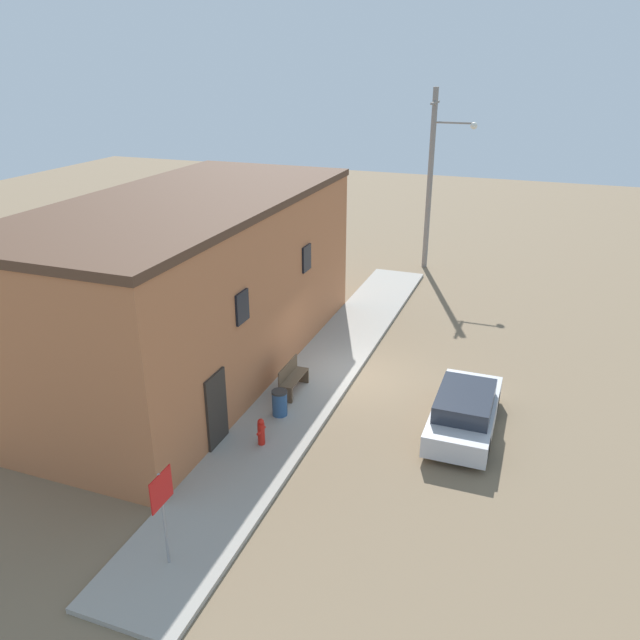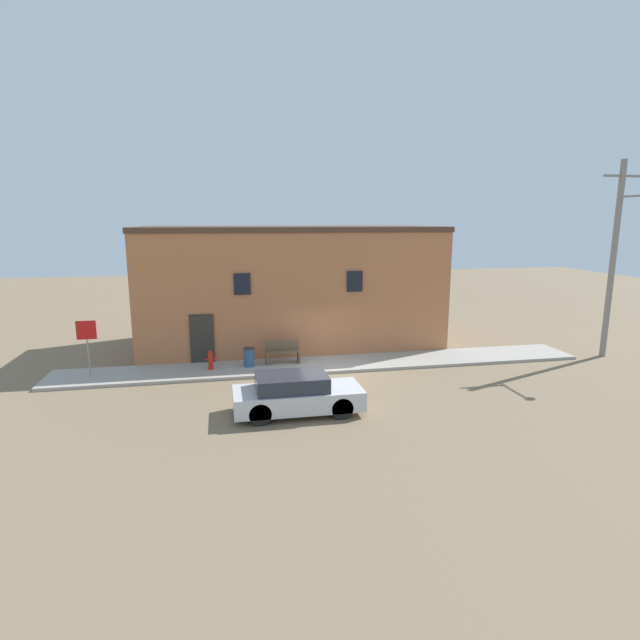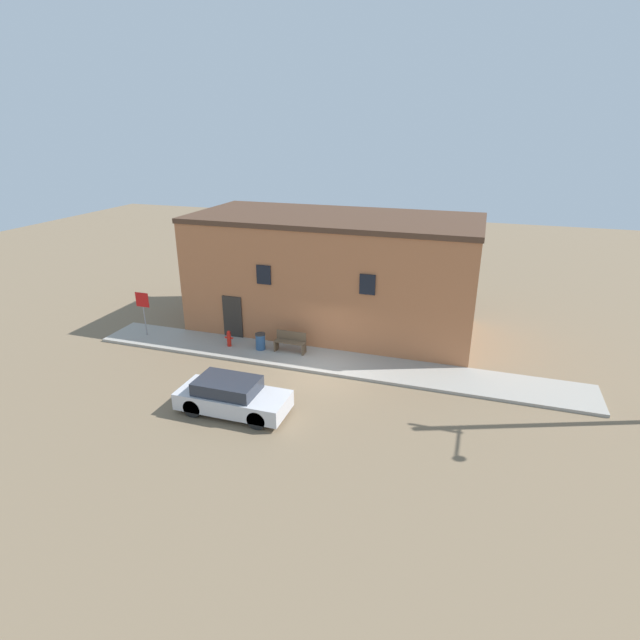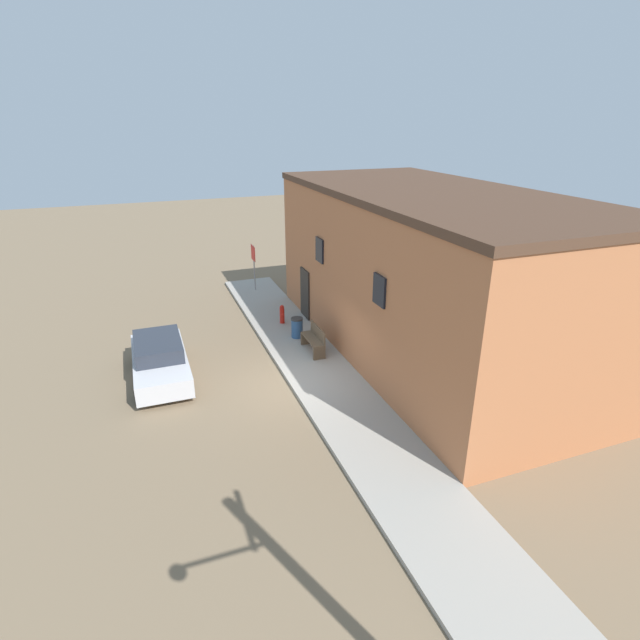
{
  "view_description": "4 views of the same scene",
  "coord_description": "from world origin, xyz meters",
  "px_view_note": "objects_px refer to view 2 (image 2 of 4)",
  "views": [
    {
      "loc": [
        -17.67,
        -5.21,
        9.76
      ],
      "look_at": [
        -0.28,
        1.18,
        2.0
      ],
      "focal_mm": 35.0,
      "sensor_mm": 36.0,
      "label": 1
    },
    {
      "loc": [
        -4.24,
        -18.75,
        6.07
      ],
      "look_at": [
        -0.28,
        1.18,
        2.0
      ],
      "focal_mm": 28.0,
      "sensor_mm": 36.0,
      "label": 2
    },
    {
      "loc": [
        5.96,
        -17.93,
        9.8
      ],
      "look_at": [
        -0.28,
        1.18,
        2.0
      ],
      "focal_mm": 28.0,
      "sensor_mm": 36.0,
      "label": 3
    },
    {
      "loc": [
        13.55,
        -4.0,
        8.08
      ],
      "look_at": [
        -0.28,
        1.18,
        2.0
      ],
      "focal_mm": 28.0,
      "sensor_mm": 36.0,
      "label": 4
    }
  ],
  "objects_px": {
    "bench": "(283,352)",
    "utility_pole": "(616,255)",
    "parked_car": "(296,394)",
    "fire_hydrant": "(211,360)",
    "trash_bin": "(249,357)",
    "stop_sign": "(87,337)"
  },
  "relations": [
    {
      "from": "fire_hydrant",
      "to": "trash_bin",
      "type": "height_order",
      "value": "trash_bin"
    },
    {
      "from": "trash_bin",
      "to": "fire_hydrant",
      "type": "bearing_deg",
      "value": -174.94
    },
    {
      "from": "stop_sign",
      "to": "trash_bin",
      "type": "xyz_separation_m",
      "value": [
        6.13,
        0.18,
        -1.16
      ]
    },
    {
      "from": "bench",
      "to": "parked_car",
      "type": "bearing_deg",
      "value": -92.25
    },
    {
      "from": "fire_hydrant",
      "to": "parked_car",
      "type": "relative_size",
      "value": 0.19
    },
    {
      "from": "fire_hydrant",
      "to": "stop_sign",
      "type": "relative_size",
      "value": 0.35
    },
    {
      "from": "trash_bin",
      "to": "parked_car",
      "type": "xyz_separation_m",
      "value": [
        1.21,
        -5.14,
        0.11
      ]
    },
    {
      "from": "bench",
      "to": "parked_car",
      "type": "xyz_separation_m",
      "value": [
        -0.21,
        -5.33,
        0.04
      ]
    },
    {
      "from": "utility_pole",
      "to": "parked_car",
      "type": "bearing_deg",
      "value": -164.92
    },
    {
      "from": "utility_pole",
      "to": "bench",
      "type": "bearing_deg",
      "value": 174.58
    },
    {
      "from": "trash_bin",
      "to": "utility_pole",
      "type": "bearing_deg",
      "value": -4.26
    },
    {
      "from": "bench",
      "to": "utility_pole",
      "type": "relative_size",
      "value": 0.17
    },
    {
      "from": "trash_bin",
      "to": "utility_pole",
      "type": "height_order",
      "value": "utility_pole"
    },
    {
      "from": "fire_hydrant",
      "to": "utility_pole",
      "type": "height_order",
      "value": "utility_pole"
    },
    {
      "from": "bench",
      "to": "trash_bin",
      "type": "distance_m",
      "value": 1.43
    },
    {
      "from": "stop_sign",
      "to": "utility_pole",
      "type": "xyz_separation_m",
      "value": [
        22.03,
        -1.01,
        2.93
      ]
    },
    {
      "from": "bench",
      "to": "parked_car",
      "type": "height_order",
      "value": "parked_car"
    },
    {
      "from": "stop_sign",
      "to": "trash_bin",
      "type": "bearing_deg",
      "value": 1.67
    },
    {
      "from": "fire_hydrant",
      "to": "stop_sign",
      "type": "xyz_separation_m",
      "value": [
        -4.57,
        -0.04,
        1.16
      ]
    },
    {
      "from": "bench",
      "to": "parked_car",
      "type": "relative_size",
      "value": 0.35
    },
    {
      "from": "fire_hydrant",
      "to": "trash_bin",
      "type": "xyz_separation_m",
      "value": [
        1.56,
        0.14,
        0.0
      ]
    },
    {
      "from": "fire_hydrant",
      "to": "parked_car",
      "type": "bearing_deg",
      "value": -61.11
    }
  ]
}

